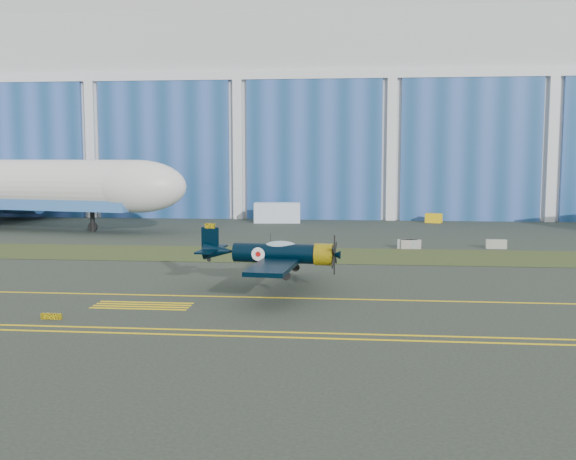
# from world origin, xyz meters

# --- Properties ---
(ground) EXTENTS (260.00, 260.00, 0.00)m
(ground) POSITION_xyz_m (0.00, 0.00, 0.00)
(ground) COLOR #31382F
(ground) RESTS_ON ground
(grass_median) EXTENTS (260.00, 10.00, 0.02)m
(grass_median) POSITION_xyz_m (0.00, 14.00, 0.02)
(grass_median) COLOR #475128
(grass_median) RESTS_ON ground
(hangar) EXTENTS (220.00, 45.70, 30.00)m
(hangar) POSITION_xyz_m (0.00, 71.79, 14.96)
(hangar) COLOR silver
(hangar) RESTS_ON ground
(taxiway_centreline) EXTENTS (200.00, 0.20, 0.02)m
(taxiway_centreline) POSITION_xyz_m (0.00, -5.00, 0.01)
(taxiway_centreline) COLOR yellow
(taxiway_centreline) RESTS_ON ground
(edge_line_near) EXTENTS (80.00, 0.20, 0.02)m
(edge_line_near) POSITION_xyz_m (0.00, -14.50, 0.01)
(edge_line_near) COLOR yellow
(edge_line_near) RESTS_ON ground
(edge_line_far) EXTENTS (80.00, 0.20, 0.02)m
(edge_line_far) POSITION_xyz_m (0.00, -13.50, 0.01)
(edge_line_far) COLOR yellow
(edge_line_far) RESTS_ON ground
(hold_short_ladder) EXTENTS (6.00, 2.40, 0.02)m
(hold_short_ladder) POSITION_xyz_m (-18.00, -8.10, 0.01)
(hold_short_ladder) COLOR yellow
(hold_short_ladder) RESTS_ON ground
(guard_board_left) EXTENTS (1.20, 0.15, 0.35)m
(guard_board_left) POSITION_xyz_m (-22.00, -12.00, 0.17)
(guard_board_left) COLOR yellow
(guard_board_left) RESTS_ON ground
(warbird) EXTENTS (11.91, 13.93, 3.87)m
(warbird) POSITION_xyz_m (-10.44, -2.62, 2.58)
(warbird) COLOR black
(warbird) RESTS_ON ground
(shipping_container) EXTENTS (6.51, 3.08, 2.73)m
(shipping_container) POSITION_xyz_m (-15.72, 44.28, 1.37)
(shipping_container) COLOR silver
(shipping_container) RESTS_ON ground
(tug) EXTENTS (2.48, 1.95, 1.26)m
(tug) POSITION_xyz_m (5.79, 46.31, 0.63)
(tug) COLOR yellow
(tug) RESTS_ON ground
(barrier_a) EXTENTS (2.07, 0.90, 0.90)m
(barrier_a) POSITION_xyz_m (0.48, 19.38, 0.45)
(barrier_a) COLOR gray
(barrier_a) RESTS_ON ground
(barrier_b) EXTENTS (2.04, 0.75, 0.90)m
(barrier_b) POSITION_xyz_m (0.20, 19.41, 0.45)
(barrier_b) COLOR #929D9A
(barrier_b) RESTS_ON ground
(barrier_c) EXTENTS (2.01, 0.65, 0.90)m
(barrier_c) POSITION_xyz_m (8.94, 20.30, 0.45)
(barrier_c) COLOR #9B9F92
(barrier_c) RESTS_ON ground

